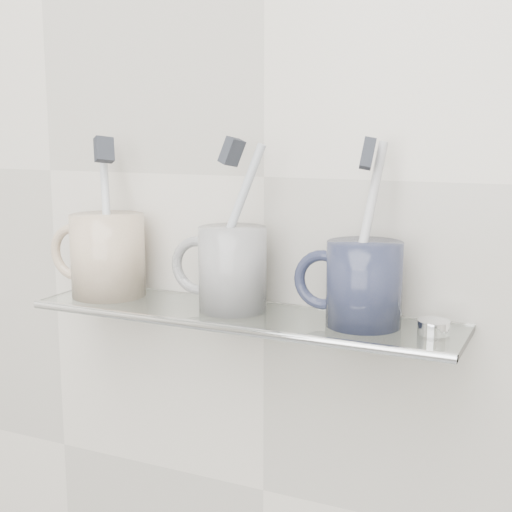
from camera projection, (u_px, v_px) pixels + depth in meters
The scene contains 18 objects.
wall_back at pixel (264, 177), 0.84m from camera, with size 2.50×2.50×0.00m, color beige.
shelf_glass at pixel (241, 315), 0.81m from camera, with size 0.50×0.12×0.01m, color silver.
shelf_rail at pixel (219, 328), 0.76m from camera, with size 0.01×0.01×0.50m, color silver.
bracket_left at pixel (114, 298), 0.94m from camera, with size 0.02×0.02×0.03m, color silver.
bracket_right at pixel (435, 336), 0.77m from camera, with size 0.02×0.02×0.03m, color silver.
mug_left at pixel (108, 255), 0.88m from camera, with size 0.09×0.09×0.10m, color beige.
mug_left_handle at pixel (75, 252), 0.91m from camera, with size 0.07×0.07×0.01m, color beige.
toothbrush_left at pixel (107, 215), 0.87m from camera, with size 0.01×0.01×0.19m, color silver.
bristles_left at pixel (104, 150), 0.86m from camera, with size 0.01×0.02×0.03m, color #262A31.
mug_center at pixel (233, 269), 0.81m from camera, with size 0.08×0.08×0.10m, color silver.
mug_center_handle at pixel (198, 266), 0.83m from camera, with size 0.07×0.07×0.01m, color silver.
toothbrush_center at pixel (232, 223), 0.80m from camera, with size 0.01×0.01×0.19m, color #ABB6BE.
bristles_center at pixel (232, 152), 0.79m from camera, with size 0.01×0.02×0.03m, color #262A31.
mug_right at pixel (364, 284), 0.75m from camera, with size 0.08×0.08×0.09m, color #1D233E.
mug_right_handle at pixel (323, 280), 0.77m from camera, with size 0.07×0.07×0.01m, color #1D233E.
toothbrush_right at pixel (366, 231), 0.74m from camera, with size 0.01×0.01×0.19m, color #BBBABA.
bristles_right at pixel (368, 154), 0.73m from camera, with size 0.01×0.02×0.03m, color #262A31.
chrome_cap at pixel (434, 327), 0.73m from camera, with size 0.03×0.03×0.01m, color silver.
Camera 1 is at (0.35, 0.33, 1.31)m, focal length 50.00 mm.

